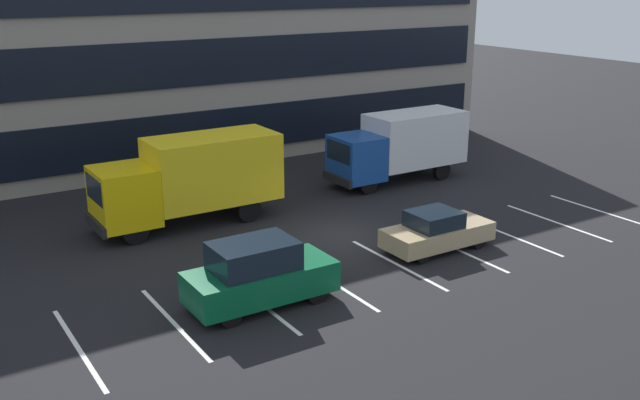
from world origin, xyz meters
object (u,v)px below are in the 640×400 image
Objects in this scene: box_truck_blue at (400,144)px; suv_forest at (259,274)px; box_truck_yellow_all at (191,176)px; sedan_tan at (437,231)px.

suv_forest is (-12.46, -8.74, -0.86)m from box_truck_blue.
box_truck_yellow_all is at bearing 81.23° from suv_forest.
sedan_tan is at bearing -49.52° from box_truck_yellow_all.
box_truck_blue reaches higher than suv_forest.
box_truck_blue is 9.42m from sedan_tan.
box_truck_yellow_all reaches higher than box_truck_blue.
box_truck_blue is at bearing 60.11° from sedan_tan.
suv_forest is at bearing -144.96° from box_truck_blue.
box_truck_yellow_all is 1.65× the size of suv_forest.
box_truck_yellow_all reaches higher than sedan_tan.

